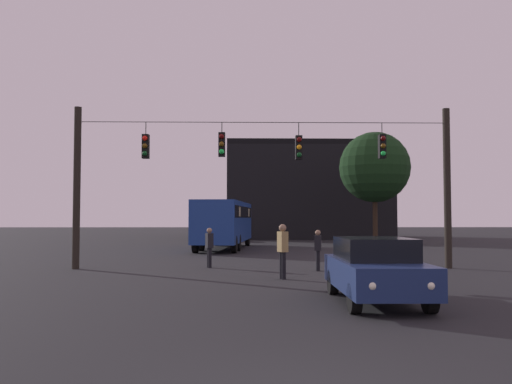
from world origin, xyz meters
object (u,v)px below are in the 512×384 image
city_bus (225,220)px  tree_left_silhouette (375,167)px  pedestrian_crossing_right (209,245)px  pedestrian_crossing_center (318,248)px  car_far_left (215,232)px  car_near_right (375,269)px  pedestrian_crossing_left (283,248)px

city_bus → tree_left_silhouette: tree_left_silhouette is taller
pedestrian_crossing_right → tree_left_silhouette: (11.31, 19.08, 4.94)m
pedestrian_crossing_center → pedestrian_crossing_right: bearing=161.5°
car_far_left → pedestrian_crossing_center: bearing=-78.6°
car_far_left → pedestrian_crossing_right: bearing=-87.3°
pedestrian_crossing_right → pedestrian_crossing_center: bearing=-18.5°
city_bus → pedestrian_crossing_right: 13.13m
car_near_right → pedestrian_crossing_right: (-4.51, 8.98, 0.10)m
car_far_left → tree_left_silhouette: 14.77m
car_far_left → pedestrian_crossing_left: pedestrian_crossing_left is taller
city_bus → tree_left_silhouette: bearing=28.2°
pedestrian_crossing_center → city_bus: bearing=105.6°
car_far_left → pedestrian_crossing_right: size_ratio=2.82×
car_far_left → pedestrian_crossing_right: 25.17m
pedestrian_crossing_left → pedestrian_crossing_right: 4.88m
pedestrian_crossing_left → pedestrian_crossing_right: size_ratio=1.12×
city_bus → pedestrian_crossing_left: city_bus is taller
tree_left_silhouette → city_bus: bearing=-151.8°
car_near_right → car_far_left: size_ratio=0.97×
tree_left_silhouette → car_far_left: bearing=154.1°
car_near_right → pedestrian_crossing_center: 7.59m
car_far_left → tree_left_silhouette: (12.49, -6.05, 5.04)m
pedestrian_crossing_left → pedestrian_crossing_center: pedestrian_crossing_left is taller
car_near_right → pedestrian_crossing_left: bearing=110.7°
pedestrian_crossing_right → tree_left_silhouette: bearing=59.3°
city_bus → car_near_right: city_bus is taller
car_near_right → tree_left_silhouette: size_ratio=0.51×
pedestrian_crossing_center → pedestrian_crossing_right: pedestrian_crossing_right is taller
city_bus → pedestrian_crossing_center: bearing=-74.4°
car_near_right → tree_left_silhouette: bearing=76.4°
city_bus → pedestrian_crossing_center: 15.08m
pedestrian_crossing_center → tree_left_silhouette: 22.26m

